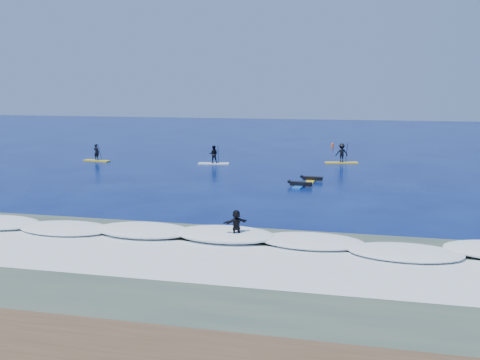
% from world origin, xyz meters
% --- Properties ---
extents(ground, '(160.00, 160.00, 0.00)m').
position_xyz_m(ground, '(0.00, 0.00, 0.00)').
color(ground, '#030D46').
rests_on(ground, ground).
extents(shallow_water, '(90.00, 13.00, 0.01)m').
position_xyz_m(shallow_water, '(0.00, -14.00, 0.01)').
color(shallow_water, '#35493C').
rests_on(shallow_water, ground).
extents(breaking_wave, '(40.00, 6.00, 0.30)m').
position_xyz_m(breaking_wave, '(0.00, -10.00, 0.00)').
color(breaking_wave, white).
rests_on(breaking_wave, ground).
extents(whitewater, '(34.00, 5.00, 0.02)m').
position_xyz_m(whitewater, '(0.00, -13.00, 0.00)').
color(whitewater, silver).
rests_on(whitewater, ground).
extents(sup_paddler_left, '(2.74, 1.09, 1.87)m').
position_xyz_m(sup_paddler_left, '(-17.21, 12.62, 0.58)').
color(sup_paddler_left, gold).
rests_on(sup_paddler_left, ground).
extents(sup_paddler_center, '(2.86, 1.15, 1.95)m').
position_xyz_m(sup_paddler_center, '(-5.97, 13.28, 0.73)').
color(sup_paddler_center, white).
rests_on(sup_paddler_center, ground).
extents(sup_paddler_right, '(3.08, 1.39, 2.10)m').
position_xyz_m(sup_paddler_right, '(5.32, 16.42, 0.82)').
color(sup_paddler_right, yellow).
rests_on(sup_paddler_right, ground).
extents(prone_paddler_near, '(1.69, 2.15, 0.45)m').
position_xyz_m(prone_paddler_near, '(3.50, 6.44, 0.15)').
color(prone_paddler_near, yellow).
rests_on(prone_paddler_near, ground).
extents(prone_paddler_far, '(1.77, 2.27, 0.47)m').
position_xyz_m(prone_paddler_far, '(2.91, 4.01, 0.16)').
color(prone_paddler_far, blue).
rests_on(prone_paddler_far, ground).
extents(wave_surfer, '(1.83, 1.53, 1.37)m').
position_xyz_m(wave_surfer, '(1.65, -10.15, 0.78)').
color(wave_surfer, silver).
rests_on(wave_surfer, breaking_wave).
extents(marker_buoy, '(0.27, 0.27, 0.64)m').
position_xyz_m(marker_buoy, '(3.82, 28.76, 0.28)').
color(marker_buoy, '#F55E15').
rests_on(marker_buoy, ground).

